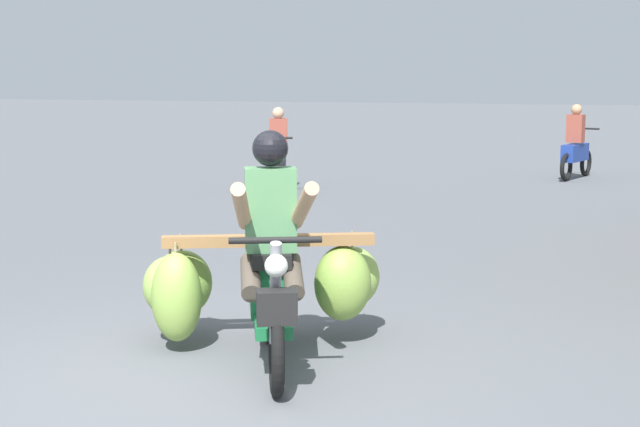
# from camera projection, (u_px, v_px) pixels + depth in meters

# --- Properties ---
(ground_plane) EXTENTS (120.00, 120.00, 0.00)m
(ground_plane) POSITION_uv_depth(u_px,v_px,m) (186.00, 396.00, 5.83)
(ground_plane) COLOR #56595E
(motorbike_main_loaded) EXTENTS (1.75, 2.02, 1.58)m
(motorbike_main_loaded) POSITION_uv_depth(u_px,v_px,m) (257.00, 278.00, 6.72)
(motorbike_main_loaded) COLOR black
(motorbike_main_loaded) RESTS_ON ground
(motorbike_distant_ahead_left) EXTENTS (0.72, 1.55, 1.40)m
(motorbike_distant_ahead_left) POSITION_uv_depth(u_px,v_px,m) (278.00, 156.00, 16.22)
(motorbike_distant_ahead_left) COLOR black
(motorbike_distant_ahead_left) RESTS_ON ground
(motorbike_distant_ahead_right) EXTENTS (0.63, 1.59, 1.40)m
(motorbike_distant_ahead_right) POSITION_uv_depth(u_px,v_px,m) (576.00, 149.00, 17.90)
(motorbike_distant_ahead_right) COLOR black
(motorbike_distant_ahead_right) RESTS_ON ground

